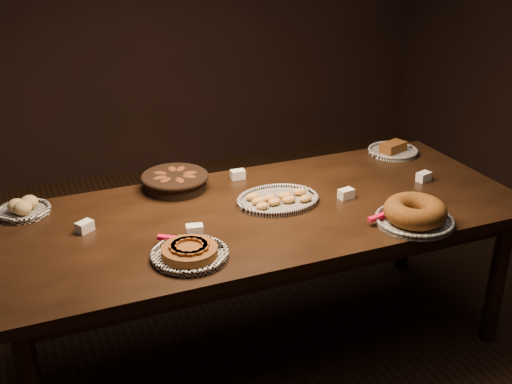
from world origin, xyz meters
name	(u,v)px	position (x,y,z in m)	size (l,w,h in m)	color
ground	(262,345)	(0.00, 0.00, 0.00)	(5.00, 5.00, 0.00)	black
buffet_table	(262,225)	(0.00, 0.00, 0.68)	(2.40, 1.00, 0.75)	black
apple_tart_plate	(189,253)	(-0.43, -0.28, 0.77)	(0.31, 0.32, 0.06)	white
madeleine_platter	(278,199)	(0.10, 0.04, 0.77)	(0.38, 0.31, 0.04)	black
bundt_cake_plate	(415,214)	(0.55, -0.37, 0.79)	(0.37, 0.35, 0.11)	black
croissant_basket	(175,180)	(-0.29, 0.38, 0.80)	(0.35, 0.35, 0.08)	black
bread_roll_plate	(23,208)	(-0.99, 0.37, 0.78)	(0.24, 0.24, 0.08)	white
loaf_plate	(393,150)	(0.95, 0.38, 0.77)	(0.27, 0.27, 0.06)	black
tent_cards	(264,198)	(0.04, 0.07, 0.77)	(1.72, 0.54, 0.04)	white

